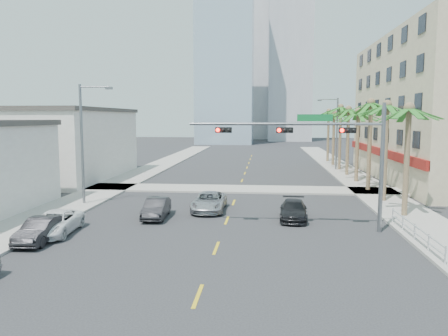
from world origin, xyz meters
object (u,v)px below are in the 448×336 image
Objects in this scene: car_lane_center at (209,202)px; car_lane_right at (293,210)px; traffic_signal_mast at (325,144)px; car_parked_far at (55,223)px; car_parked_mid at (40,230)px; car_lane_left at (156,208)px.

car_lane_center is 6.12m from car_lane_right.
car_lane_right is (5.77, -2.04, -0.05)m from car_lane_center.
traffic_signal_mast is 2.40× the size of car_parked_far.
car_parked_mid is 0.82× the size of car_lane_center.
car_lane_left is at bearing 38.73° from car_parked_far.
car_lane_center is at bearing 44.84° from car_parked_mid.
car_lane_center is 1.13× the size of car_lane_right.
traffic_signal_mast reaches higher than car_parked_mid.
car_lane_left is at bearing 167.41° from traffic_signal_mast.
car_lane_right is (13.67, 4.94, -0.03)m from car_parked_far.
car_parked_mid is at bearing -151.39° from car_lane_right.
traffic_signal_mast is 2.85× the size of car_parked_mid.
car_lane_left is (4.73, 4.50, 0.00)m from car_parked_far.
car_parked_mid is 11.63m from car_lane_center.
car_lane_left is 4.03m from car_lane_center.
car_parked_far is 1.18× the size of car_lane_left.
car_lane_right is (8.94, 0.43, -0.03)m from car_lane_left.
car_parked_mid is at bearing -131.28° from car_lane_left.
car_lane_left is 0.82× the size of car_lane_center.
car_parked_mid reaches higher than car_lane_right.
car_lane_right is at bearing 14.97° from car_parked_far.
car_parked_far reaches higher than car_lane_right.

